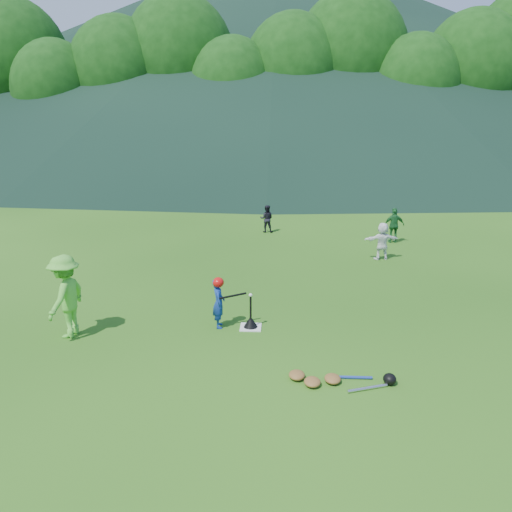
{
  "coord_description": "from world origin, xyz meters",
  "views": [
    {
      "loc": [
        0.56,
        -9.84,
        4.31
      ],
      "look_at": [
        0.0,
        2.5,
        0.9
      ],
      "focal_mm": 35.0,
      "sensor_mm": 36.0,
      "label": 1
    }
  ],
  "objects": [
    {
      "name": "ground",
      "position": [
        0.0,
        0.0,
        0.0
      ],
      "size": [
        120.0,
        120.0,
        0.0
      ],
      "primitive_type": "plane",
      "color": "#214F12",
      "rests_on": "ground"
    },
    {
      "name": "home_plate",
      "position": [
        0.0,
        0.0,
        0.01
      ],
      "size": [
        0.45,
        0.45,
        0.02
      ],
      "primitive_type": "cube",
      "color": "silver",
      "rests_on": "ground"
    },
    {
      "name": "baseball",
      "position": [
        0.0,
        0.0,
        0.74
      ],
      "size": [
        0.08,
        0.08,
        0.08
      ],
      "primitive_type": "sphere",
      "color": "white",
      "rests_on": "batting_tee"
    },
    {
      "name": "batter_child",
      "position": [
        -0.68,
        0.03,
        0.54
      ],
      "size": [
        0.32,
        0.43,
        1.08
      ],
      "primitive_type": "imported",
      "rotation": [
        0.0,
        0.0,
        1.73
      ],
      "color": "navy",
      "rests_on": "ground"
    },
    {
      "name": "adult_coach",
      "position": [
        -3.7,
        -0.56,
        0.85
      ],
      "size": [
        0.78,
        1.18,
        1.71
      ],
      "primitive_type": "imported",
      "rotation": [
        0.0,
        0.0,
        -1.71
      ],
      "color": "#5DC339",
      "rests_on": "ground"
    },
    {
      "name": "fielder_b",
      "position": [
        0.11,
        9.31,
        0.54
      ],
      "size": [
        0.55,
        0.44,
        1.07
      ],
      "primitive_type": "imported",
      "rotation": [
        0.0,
        0.0,
        3.06
      ],
      "color": "black",
      "rests_on": "ground"
    },
    {
      "name": "fielder_c",
      "position": [
        4.7,
        7.83,
        0.63
      ],
      "size": [
        0.76,
        0.36,
        1.25
      ],
      "primitive_type": "imported",
      "rotation": [
        0.0,
        0.0,
        3.22
      ],
      "color": "#1D612B",
      "rests_on": "ground"
    },
    {
      "name": "fielder_d",
      "position": [
        3.84,
        5.56,
        0.59
      ],
      "size": [
        1.14,
        0.54,
        1.18
      ],
      "primitive_type": "imported",
      "rotation": [
        0.0,
        0.0,
        3.32
      ],
      "color": "white",
      "rests_on": "ground"
    },
    {
      "name": "batting_tee",
      "position": [
        0.0,
        0.0,
        0.13
      ],
      "size": [
        0.3,
        0.3,
        0.68
      ],
      "color": "black",
      "rests_on": "home_plate"
    },
    {
      "name": "batter_gear",
      "position": [
        -0.66,
        0.03,
        0.98
      ],
      "size": [
        0.7,
        0.34,
        0.44
      ],
      "color": "red",
      "rests_on": "ground"
    },
    {
      "name": "equipment_pile",
      "position": [
        1.51,
        -2.23,
        0.07
      ],
      "size": [
        1.8,
        0.63,
        0.19
      ],
      "color": "olive",
      "rests_on": "ground"
    },
    {
      "name": "outfield_fence",
      "position": [
        0.0,
        28.0,
        0.7
      ],
      "size": [
        70.07,
        0.08,
        1.33
      ],
      "color": "gray",
      "rests_on": "ground"
    },
    {
      "name": "tree_line",
      "position": [
        0.2,
        33.83,
        8.21
      ],
      "size": [
        70.04,
        11.4,
        14.82
      ],
      "color": "#382314",
      "rests_on": "ground"
    },
    {
      "name": "distant_hills",
      "position": [
        -7.63,
        81.81,
        14.98
      ],
      "size": [
        155.0,
        140.0,
        32.0
      ],
      "color": "black",
      "rests_on": "ground"
    }
  ]
}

